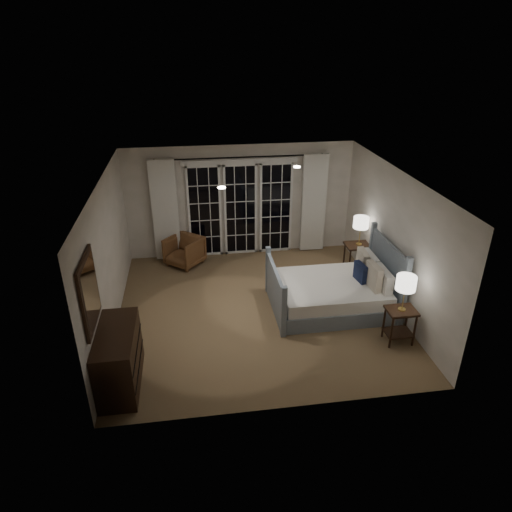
{
  "coord_description": "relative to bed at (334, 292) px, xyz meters",
  "views": [
    {
      "loc": [
        -1.06,
        -7.07,
        4.59
      ],
      "look_at": [
        -0.0,
        0.1,
        1.05
      ],
      "focal_mm": 32.0,
      "sensor_mm": 36.0,
      "label": 1
    }
  ],
  "objects": [
    {
      "name": "downlight_b",
      "position": [
        -2.02,
        -0.28,
        2.17
      ],
      "size": [
        0.12,
        0.12,
        0.01
      ],
      "primitive_type": "cylinder",
      "color": "white",
      "rests_on": "ceiling"
    },
    {
      "name": "curtain_right",
      "position": [
        0.23,
        2.5,
        0.83
      ],
      "size": [
        0.55,
        0.1,
        2.25
      ],
      "primitive_type": "cube",
      "color": "silver",
      "rests_on": "curtain_rod"
    },
    {
      "name": "bed",
      "position": [
        0.0,
        0.0,
        0.0
      ],
      "size": [
        2.13,
        1.52,
        1.24
      ],
      "color": "gray",
      "rests_on": "floor"
    },
    {
      "name": "wall_back",
      "position": [
        -1.42,
        2.62,
        0.93
      ],
      "size": [
        5.0,
        0.02,
        2.5
      ],
      "primitive_type": "cube",
      "color": "silver",
      "rests_on": "floor"
    },
    {
      "name": "french_doors",
      "position": [
        -1.42,
        2.58,
        0.77
      ],
      "size": [
        2.5,
        0.04,
        2.2
      ],
      "color": "black",
      "rests_on": "wall_back"
    },
    {
      "name": "mirror",
      "position": [
        -3.89,
        -1.55,
        1.23
      ],
      "size": [
        0.05,
        0.85,
        1.0
      ],
      "color": "black",
      "rests_on": "wall_left"
    },
    {
      "name": "nightstand_right",
      "position": [
        0.86,
        1.16,
        0.14
      ],
      "size": [
        0.54,
        0.43,
        0.69
      ],
      "color": "black",
      "rests_on": "floor"
    },
    {
      "name": "wall_front",
      "position": [
        -1.42,
        -2.38,
        0.93
      ],
      "size": [
        5.0,
        0.02,
        2.5
      ],
      "primitive_type": "cube",
      "color": "silver",
      "rests_on": "floor"
    },
    {
      "name": "lamp_right",
      "position": [
        0.86,
        1.16,
        0.86
      ],
      "size": [
        0.31,
        0.31,
        0.6
      ],
      "color": "#D6B155",
      "rests_on": "nightstand_right"
    },
    {
      "name": "curtain_rod",
      "position": [
        -1.42,
        2.52,
        1.93
      ],
      "size": [
        3.5,
        0.03,
        0.03
      ],
      "primitive_type": "cylinder",
      "rotation": [
        0.0,
        1.57,
        0.0
      ],
      "color": "black",
      "rests_on": "wall_back"
    },
    {
      "name": "armchair",
      "position": [
        -2.72,
        2.17,
        0.0
      ],
      "size": [
        0.98,
        0.98,
        0.64
      ],
      "primitive_type": "imported",
      "rotation": [
        0.0,
        0.0,
        -0.7
      ],
      "color": "brown",
      "rests_on": "floor"
    },
    {
      "name": "downlight_a",
      "position": [
        -0.62,
        0.72,
        2.17
      ],
      "size": [
        0.12,
        0.12,
        0.01
      ],
      "primitive_type": "cylinder",
      "color": "white",
      "rests_on": "ceiling"
    },
    {
      "name": "curtain_left",
      "position": [
        -3.07,
        2.5,
        0.83
      ],
      "size": [
        0.55,
        0.1,
        2.25
      ],
      "primitive_type": "cube",
      "color": "silver",
      "rests_on": "curtain_rod"
    },
    {
      "name": "lamp_left",
      "position": [
        0.74,
        -1.18,
        0.78
      ],
      "size": [
        0.31,
        0.31,
        0.61
      ],
      "color": "#D6B155",
      "rests_on": "nightstand_left"
    },
    {
      "name": "dresser",
      "position": [
        -3.65,
        -1.55,
        0.13
      ],
      "size": [
        0.53,
        1.26,
        0.89
      ],
      "color": "black",
      "rests_on": "floor"
    },
    {
      "name": "floor",
      "position": [
        -1.42,
        0.12,
        -0.32
      ],
      "size": [
        5.0,
        5.0,
        0.0
      ],
      "primitive_type": "plane",
      "color": "brown",
      "rests_on": "ground"
    },
    {
      "name": "wall_left",
      "position": [
        -3.92,
        0.12,
        0.93
      ],
      "size": [
        0.02,
        5.0,
        2.5
      ],
      "primitive_type": "cube",
      "color": "silver",
      "rests_on": "floor"
    },
    {
      "name": "ceiling",
      "position": [
        -1.42,
        0.12,
        2.18
      ],
      "size": [
        5.0,
        5.0,
        0.0
      ],
      "primitive_type": "plane",
      "rotation": [
        3.14,
        0.0,
        0.0
      ],
      "color": "white",
      "rests_on": "wall_back"
    },
    {
      "name": "wall_right",
      "position": [
        1.08,
        0.12,
        0.93
      ],
      "size": [
        0.02,
        5.0,
        2.5
      ],
      "primitive_type": "cube",
      "color": "silver",
      "rests_on": "floor"
    },
    {
      "name": "nightstand_left",
      "position": [
        0.74,
        -1.18,
        0.08
      ],
      "size": [
        0.47,
        0.37,
        0.61
      ],
      "color": "black",
      "rests_on": "floor"
    }
  ]
}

